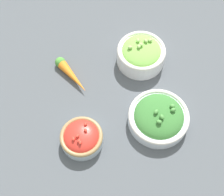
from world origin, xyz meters
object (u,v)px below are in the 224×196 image
Objects in this scene: bowl_broccoli at (159,117)px; loose_carrot at (70,74)px; bowl_cherry_tomatoes at (82,138)px; bowl_lettuce at (141,54)px.

bowl_broccoli reaches higher than loose_carrot.
bowl_broccoli is 1.46× the size of bowl_cherry_tomatoes.
bowl_lettuce reaches higher than bowl_cherry_tomatoes.
bowl_lettuce is at bearing 66.27° from loose_carrot.
bowl_lettuce is 0.99× the size of loose_carrot.
bowl_lettuce is 0.22m from loose_carrot.
loose_carrot is at bearing -58.30° from bowl_broccoli.
bowl_broccoli is 1.15× the size of bowl_lettuce.
loose_carrot is at bearing -12.82° from bowl_lettuce.
bowl_lettuce reaches higher than bowl_broccoli.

